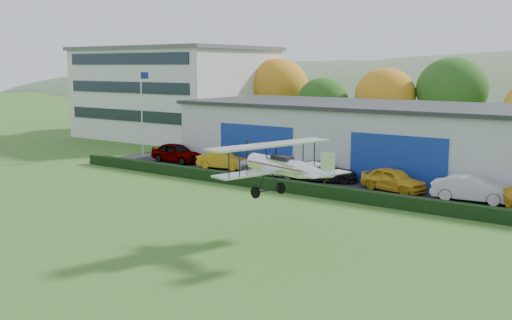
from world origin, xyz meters
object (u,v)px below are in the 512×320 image
Objects in this scene: car_2 at (274,166)px; car_1 at (223,160)px; hangar at (429,140)px; car_4 at (393,180)px; flagpole at (142,104)px; biplane at (283,165)px; car_3 at (323,172)px; car_5 at (472,189)px; office_block at (176,92)px; car_0 at (177,153)px.

car_1 is at bearing 79.62° from car_2.
car_4 is at bearing -86.60° from hangar.
flagpole is (-24.88, -5.98, 2.13)m from hangar.
biplane is at bearing -144.04° from car_1.
hangar is 8.98× the size of car_4.
car_1 is 14.58m from car_4.
car_3 is 10.60m from car_5.
hangar is 33.84m from office_block.
car_3 is 1.03× the size of car_5.
car_4 is at bearing 82.25° from car_5.
hangar is 7.62× the size of car_2.
car_0 is (13.42, -14.18, -4.34)m from office_block.
car_2 is at bearing 102.78° from car_4.
car_0 is at bearing 77.08° from car_2.
flagpole is 1.68× the size of car_5.
hangar is at bearing -67.76° from car_0.
car_1 is at bearing -152.04° from hangar.
flagpole reaches higher than hangar.
hangar is at bearing 13.51° from flagpole.
hangar is at bearing 17.23° from car_4.
car_5 is at bearing -53.81° from hangar.
office_block is 4.20× the size of car_3.
car_5 is at bearing -101.29° from car_1.
car_5 is (30.46, -1.65, -3.95)m from flagpole.
hangar is 8.39× the size of car_0.
office_block is at bearing 167.99° from hangar.
car_2 is at bearing -5.16° from flagpole.
car_0 is 0.71× the size of biplane.
biplane reaches higher than car_5.
car_5 is at bearing -88.91° from car_0.
hangar is 5.96× the size of biplane.
flagpole is 1.50× the size of car_2.
car_2 is at bearing 66.88° from car_3.
car_5 is (25.16, -0.47, -0.04)m from car_0.
car_3 is (4.19, 0.04, -0.03)m from car_2.
office_block is 4.33× the size of car_5.
car_3 is (27.98, -14.38, -4.45)m from office_block.
car_5 is (5.13, -0.05, 0.01)m from car_4.
biplane is (10.17, -14.23, 2.96)m from car_2.
flagpole is 30.22m from biplane.
car_0 is at bearing 81.78° from car_5.
car_5 reaches higher than car_4.
office_block is at bearing 41.50° from car_1.
biplane is (-4.62, -13.99, 2.92)m from car_5.
car_1 is 9.11m from car_3.
car_2 is 17.73m from biplane.
office_block is at bearing 154.78° from biplane.
car_1 is (18.87, -14.52, -4.47)m from office_block.
car_1 is 4.92m from car_2.
car_3 is 5.47m from car_4.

